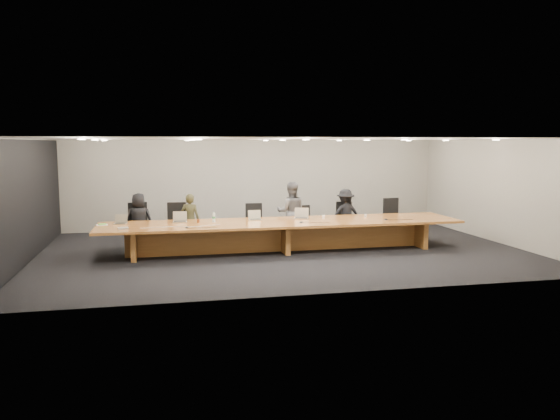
{
  "coord_description": "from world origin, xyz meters",
  "views": [
    {
      "loc": [
        -2.95,
        -13.17,
        2.7
      ],
      "look_at": [
        0.0,
        0.3,
        1.0
      ],
      "focal_mm": 35.0,
      "sensor_mm": 36.0,
      "label": 1
    }
  ],
  "objects_px": {
    "person_d": "(345,214)",
    "water_bottle": "(214,217)",
    "chair_left": "(176,224)",
    "laptop_d": "(301,213)",
    "laptop_b": "(180,217)",
    "chair_mid_left": "(255,223)",
    "laptop_a": "(120,219)",
    "chair_far_right": "(395,218)",
    "mic_left": "(187,227)",
    "mic_right": "(386,219)",
    "person_a": "(139,220)",
    "amber_mug": "(198,221)",
    "chair_far_left": "(140,225)",
    "person_c": "(291,212)",
    "person_b": "(190,220)",
    "laptop_c": "(255,215)",
    "paper_cup_near": "(323,217)",
    "av_box": "(123,228)",
    "paper_cup_far": "(366,216)",
    "chair_mid_right": "(306,223)",
    "conference_table": "(283,230)",
    "chair_right": "(345,220)"
  },
  "relations": [
    {
      "from": "person_b",
      "to": "mic_left",
      "type": "distance_m",
      "value": 1.78
    },
    {
      "from": "chair_left",
      "to": "mic_right",
      "type": "height_order",
      "value": "chair_left"
    },
    {
      "from": "chair_left",
      "to": "person_a",
      "type": "height_order",
      "value": "person_a"
    },
    {
      "from": "laptop_a",
      "to": "mic_right",
      "type": "relative_size",
      "value": 2.37
    },
    {
      "from": "person_a",
      "to": "amber_mug",
      "type": "xyz_separation_m",
      "value": [
        1.45,
        -1.01,
        0.08
      ]
    },
    {
      "from": "chair_right",
      "to": "av_box",
      "type": "distance_m",
      "value": 6.16
    },
    {
      "from": "chair_far_left",
      "to": "person_c",
      "type": "distance_m",
      "value": 4.04
    },
    {
      "from": "amber_mug",
      "to": "mic_left",
      "type": "height_order",
      "value": "amber_mug"
    },
    {
      "from": "person_c",
      "to": "laptop_c",
      "type": "xyz_separation_m",
      "value": [
        -1.15,
        -0.85,
        0.05
      ]
    },
    {
      "from": "chair_mid_left",
      "to": "laptop_a",
      "type": "relative_size",
      "value": 3.63
    },
    {
      "from": "person_a",
      "to": "chair_right",
      "type": "bearing_deg",
      "value": -173.31
    },
    {
      "from": "person_d",
      "to": "chair_left",
      "type": "bearing_deg",
      "value": -0.99
    },
    {
      "from": "chair_mid_left",
      "to": "mic_right",
      "type": "height_order",
      "value": "chair_mid_left"
    },
    {
      "from": "laptop_c",
      "to": "paper_cup_near",
      "type": "bearing_deg",
      "value": -4.84
    },
    {
      "from": "mic_left",
      "to": "person_b",
      "type": "bearing_deg",
      "value": 84.47
    },
    {
      "from": "mic_right",
      "to": "laptop_a",
      "type": "bearing_deg",
      "value": 173.56
    },
    {
      "from": "mic_right",
      "to": "chair_mid_right",
      "type": "bearing_deg",
      "value": 138.44
    },
    {
      "from": "laptop_b",
      "to": "laptop_d",
      "type": "xyz_separation_m",
      "value": [
        3.1,
        -0.04,
        0.01
      ]
    },
    {
      "from": "chair_left",
      "to": "amber_mug",
      "type": "distance_m",
      "value": 1.1
    },
    {
      "from": "conference_table",
      "to": "paper_cup_near",
      "type": "xyz_separation_m",
      "value": [
        1.14,
        0.23,
        0.28
      ]
    },
    {
      "from": "person_d",
      "to": "water_bottle",
      "type": "bearing_deg",
      "value": 13.17
    },
    {
      "from": "chair_left",
      "to": "laptop_d",
      "type": "bearing_deg",
      "value": -9.29
    },
    {
      "from": "conference_table",
      "to": "av_box",
      "type": "distance_m",
      "value": 3.85
    },
    {
      "from": "person_d",
      "to": "chair_mid_right",
      "type": "bearing_deg",
      "value": 1.44
    },
    {
      "from": "person_c",
      "to": "laptop_d",
      "type": "height_order",
      "value": "person_c"
    },
    {
      "from": "amber_mug",
      "to": "mic_right",
      "type": "bearing_deg",
      "value": -6.59
    },
    {
      "from": "chair_far_right",
      "to": "paper_cup_far",
      "type": "xyz_separation_m",
      "value": [
        -1.24,
        -0.92,
        0.21
      ]
    },
    {
      "from": "laptop_d",
      "to": "mic_right",
      "type": "bearing_deg",
      "value": -0.67
    },
    {
      "from": "person_a",
      "to": "laptop_a",
      "type": "relative_size",
      "value": 4.77
    },
    {
      "from": "chair_left",
      "to": "laptop_b",
      "type": "xyz_separation_m",
      "value": [
        0.07,
        -0.78,
        0.3
      ]
    },
    {
      "from": "chair_far_right",
      "to": "amber_mug",
      "type": "height_order",
      "value": "chair_far_right"
    },
    {
      "from": "paper_cup_far",
      "to": "av_box",
      "type": "distance_m",
      "value": 6.17
    },
    {
      "from": "person_c",
      "to": "water_bottle",
      "type": "distance_m",
      "value": 2.43
    },
    {
      "from": "chair_far_right",
      "to": "av_box",
      "type": "height_order",
      "value": "chair_far_right"
    },
    {
      "from": "av_box",
      "to": "chair_far_left",
      "type": "bearing_deg",
      "value": 67.86
    },
    {
      "from": "chair_mid_right",
      "to": "person_a",
      "type": "distance_m",
      "value": 4.45
    },
    {
      "from": "laptop_c",
      "to": "mic_right",
      "type": "height_order",
      "value": "laptop_c"
    },
    {
      "from": "chair_left",
      "to": "paper_cup_near",
      "type": "xyz_separation_m",
      "value": [
        3.72,
        -0.95,
        0.21
      ]
    },
    {
      "from": "laptop_a",
      "to": "water_bottle",
      "type": "height_order",
      "value": "laptop_a"
    },
    {
      "from": "paper_cup_near",
      "to": "mic_right",
      "type": "bearing_deg",
      "value": -20.22
    },
    {
      "from": "amber_mug",
      "to": "paper_cup_far",
      "type": "height_order",
      "value": "amber_mug"
    },
    {
      "from": "chair_far_right",
      "to": "av_box",
      "type": "relative_size",
      "value": 5.01
    },
    {
      "from": "laptop_d",
      "to": "av_box",
      "type": "relative_size",
      "value": 1.58
    },
    {
      "from": "chair_far_right",
      "to": "mic_left",
      "type": "relative_size",
      "value": 10.94
    },
    {
      "from": "person_a",
      "to": "paper_cup_far",
      "type": "relative_size",
      "value": 17.46
    },
    {
      "from": "laptop_b",
      "to": "amber_mug",
      "type": "relative_size",
      "value": 4.0
    },
    {
      "from": "chair_left",
      "to": "person_b",
      "type": "relative_size",
      "value": 0.84
    },
    {
      "from": "laptop_b",
      "to": "amber_mug",
      "type": "distance_m",
      "value": 0.48
    },
    {
      "from": "person_c",
      "to": "water_bottle",
      "type": "bearing_deg",
      "value": 35.65
    },
    {
      "from": "chair_far_left",
      "to": "amber_mug",
      "type": "distance_m",
      "value": 1.82
    }
  ]
}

